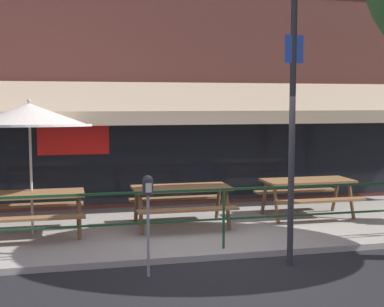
% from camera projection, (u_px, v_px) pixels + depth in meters
% --- Properties ---
extents(ground_plane, '(120.00, 120.00, 0.00)m').
position_uv_depth(ground_plane, '(229.00, 260.00, 8.21)').
color(ground_plane, black).
extents(patio_deck, '(15.00, 4.00, 0.10)m').
position_uv_depth(patio_deck, '(198.00, 227.00, 10.14)').
color(patio_deck, '#9E998E').
rests_on(patio_deck, ground).
extents(restaurant_building, '(15.00, 1.60, 7.91)m').
position_uv_depth(restaurant_building, '(174.00, 34.00, 11.93)').
color(restaurant_building, brown).
rests_on(restaurant_building, ground).
extents(patio_railing, '(13.84, 0.04, 0.97)m').
position_uv_depth(patio_railing, '(224.00, 205.00, 8.42)').
color(patio_railing, '#194723').
rests_on(patio_railing, patio_deck).
extents(picnic_table_left, '(1.80, 1.42, 0.76)m').
position_uv_depth(picnic_table_left, '(31.00, 202.00, 9.18)').
color(picnic_table_left, brown).
rests_on(picnic_table_left, patio_deck).
extents(picnic_table_centre, '(1.80, 1.42, 0.76)m').
position_uv_depth(picnic_table_centre, '(181.00, 195.00, 9.89)').
color(picnic_table_centre, brown).
rests_on(picnic_table_centre, patio_deck).
extents(picnic_table_right, '(1.80, 1.42, 0.76)m').
position_uv_depth(picnic_table_right, '(307.00, 187.00, 10.77)').
color(picnic_table_right, brown).
rests_on(picnic_table_right, patio_deck).
extents(patio_umbrella_left, '(2.14, 2.14, 2.38)m').
position_uv_depth(patio_umbrella_left, '(29.00, 116.00, 9.27)').
color(patio_umbrella_left, '#B7B2A8').
rests_on(patio_umbrella_left, patio_deck).
extents(parking_meter_far, '(0.15, 0.16, 1.42)m').
position_uv_depth(parking_meter_far, '(148.00, 195.00, 7.32)').
color(parking_meter_far, gray).
rests_on(parking_meter_far, ground).
extents(street_sign_pole, '(0.28, 0.09, 4.41)m').
position_uv_depth(street_sign_pole, '(292.00, 113.00, 7.74)').
color(street_sign_pole, '#2D2D33').
rests_on(street_sign_pole, ground).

